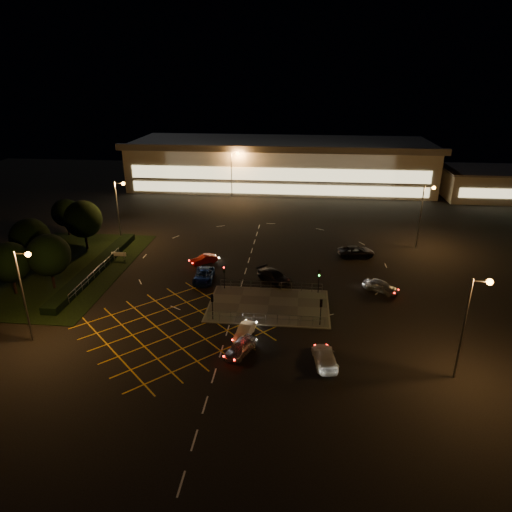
# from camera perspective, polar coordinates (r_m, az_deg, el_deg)

# --- Properties ---
(ground) EXTENTS (180.00, 180.00, 0.00)m
(ground) POSITION_cam_1_polar(r_m,az_deg,el_deg) (56.93, -0.29, -5.22)
(ground) COLOR black
(ground) RESTS_ON ground
(pedestrian_island) EXTENTS (14.00, 9.00, 0.12)m
(pedestrian_island) POSITION_cam_1_polar(r_m,az_deg,el_deg) (54.98, 1.57, -6.21)
(pedestrian_island) COLOR #4C4944
(pedestrian_island) RESTS_ON ground
(grass_verge) EXTENTS (18.00, 30.00, 0.08)m
(grass_verge) POSITION_cam_1_polar(r_m,az_deg,el_deg) (70.47, -23.01, -1.50)
(grass_verge) COLOR black
(grass_verge) RESTS_ON ground
(hedge) EXTENTS (2.00, 26.00, 1.00)m
(hedge) POSITION_cam_1_polar(r_m,az_deg,el_deg) (68.07, -19.36, -1.35)
(hedge) COLOR black
(hedge) RESTS_ON ground
(supermarket) EXTENTS (72.00, 26.50, 10.50)m
(supermarket) POSITION_cam_1_polar(r_m,az_deg,el_deg) (114.31, 3.06, 11.53)
(supermarket) COLOR beige
(supermarket) RESTS_ON ground
(retail_unit_a) EXTENTS (18.80, 14.80, 6.35)m
(retail_unit_a) POSITION_cam_1_polar(r_m,az_deg,el_deg) (114.23, 26.77, 8.14)
(retail_unit_a) COLOR beige
(retail_unit_a) RESTS_ON ground
(streetlight_sw) EXTENTS (1.78, 0.56, 10.03)m
(streetlight_sw) POSITION_cam_1_polar(r_m,az_deg,el_deg) (50.76, -26.93, -3.11)
(streetlight_sw) COLOR slate
(streetlight_sw) RESTS_ON ground
(streetlight_se) EXTENTS (1.78, 0.56, 10.03)m
(streetlight_se) POSITION_cam_1_polar(r_m,az_deg,el_deg) (43.88, 25.30, -6.66)
(streetlight_se) COLOR slate
(streetlight_se) RESTS_ON ground
(streetlight_nw) EXTENTS (1.78, 0.56, 10.03)m
(streetlight_nw) POSITION_cam_1_polar(r_m,az_deg,el_deg) (76.74, -16.70, 6.37)
(streetlight_nw) COLOR slate
(streetlight_nw) RESTS_ON ground
(streetlight_ne) EXTENTS (1.78, 0.56, 10.03)m
(streetlight_ne) POSITION_cam_1_polar(r_m,az_deg,el_deg) (75.42, 20.31, 5.66)
(streetlight_ne) COLOR slate
(streetlight_ne) RESTS_ON ground
(streetlight_far_left) EXTENTS (1.78, 0.56, 10.03)m
(streetlight_far_left) POSITION_cam_1_polar(r_m,az_deg,el_deg) (101.36, -2.85, 10.90)
(streetlight_far_left) COLOR slate
(streetlight_far_left) RESTS_ON ground
(streetlight_far_right) EXTENTS (1.78, 0.56, 10.03)m
(streetlight_far_right) POSITION_cam_1_polar(r_m,az_deg,el_deg) (105.23, 19.77, 10.07)
(streetlight_far_right) COLOR slate
(streetlight_far_right) RESTS_ON ground
(signal_sw) EXTENTS (0.28, 0.30, 3.15)m
(signal_sw) POSITION_cam_1_polar(r_m,az_deg,el_deg) (51.14, -5.49, -5.69)
(signal_sw) COLOR black
(signal_sw) RESTS_ON pedestrian_island
(signal_se) EXTENTS (0.28, 0.30, 3.15)m
(signal_se) POSITION_cam_1_polar(r_m,az_deg,el_deg) (50.34, 8.12, -6.30)
(signal_se) COLOR black
(signal_se) RESTS_ON pedestrian_island
(signal_nw) EXTENTS (0.28, 0.30, 3.15)m
(signal_nw) POSITION_cam_1_polar(r_m,az_deg,el_deg) (58.20, -4.01, -2.06)
(signal_nw) COLOR black
(signal_nw) RESTS_ON pedestrian_island
(signal_ne) EXTENTS (0.28, 0.30, 3.15)m
(signal_ne) POSITION_cam_1_polar(r_m,az_deg,el_deg) (57.50, 7.88, -2.54)
(signal_ne) COLOR black
(signal_ne) RESTS_ON pedestrian_island
(tree_a) EXTENTS (5.04, 5.04, 6.86)m
(tree_a) POSITION_cam_1_polar(r_m,az_deg,el_deg) (63.73, -28.43, -0.70)
(tree_a) COLOR black
(tree_a) RESTS_ON ground
(tree_b) EXTENTS (5.40, 5.40, 7.35)m
(tree_b) POSITION_cam_1_polar(r_m,az_deg,el_deg) (70.93, -26.40, 2.08)
(tree_b) COLOR black
(tree_b) RESTS_ON ground
(tree_c) EXTENTS (5.76, 5.76, 7.84)m
(tree_c) POSITION_cam_1_polar(r_m,az_deg,el_deg) (75.50, -20.80, 4.32)
(tree_c) COLOR black
(tree_c) RESTS_ON ground
(tree_d) EXTENTS (4.68, 4.68, 6.37)m
(tree_d) POSITION_cam_1_polar(r_m,az_deg,el_deg) (83.58, -22.67, 5.01)
(tree_d) COLOR black
(tree_d) RESTS_ON ground
(tree_e) EXTENTS (5.40, 5.40, 7.35)m
(tree_e) POSITION_cam_1_polar(r_m,az_deg,el_deg) (63.07, -24.50, 0.10)
(tree_e) COLOR black
(tree_e) RESTS_ON ground
(car_near_silver) EXTENTS (3.40, 4.67, 1.48)m
(car_near_silver) POSITION_cam_1_polar(r_m,az_deg,el_deg) (46.09, -1.95, -11.32)
(car_near_silver) COLOR #AFB1B7
(car_near_silver) RESTS_ON ground
(car_queue_white) EXTENTS (2.10, 3.97, 1.24)m
(car_queue_white) POSITION_cam_1_polar(r_m,az_deg,el_deg) (48.83, -1.42, -9.38)
(car_queue_white) COLOR white
(car_queue_white) RESTS_ON ground
(car_left_blue) EXTENTS (2.94, 5.63, 1.51)m
(car_left_blue) POSITION_cam_1_polar(r_m,az_deg,el_deg) (61.43, -6.55, -2.46)
(car_left_blue) COLOR navy
(car_left_blue) RESTS_ON ground
(car_far_dkgrey) EXTENTS (5.30, 5.12, 1.52)m
(car_far_dkgrey) POSITION_cam_1_polar(r_m,az_deg,el_deg) (60.92, 2.29, -2.54)
(car_far_dkgrey) COLOR black
(car_far_dkgrey) RESTS_ON ground
(car_right_silver) EXTENTS (4.75, 3.99, 1.53)m
(car_right_silver) POSITION_cam_1_polar(r_m,az_deg,el_deg) (60.23, 15.33, -3.66)
(car_right_silver) COLOR #A9ACB0
(car_right_silver) RESTS_ON ground
(car_circ_red) EXTENTS (3.92, 3.38, 1.28)m
(car_circ_red) POSITION_cam_1_polar(r_m,az_deg,el_deg) (67.02, -6.50, -0.42)
(car_circ_red) COLOR maroon
(car_circ_red) RESTS_ON ground
(car_east_grey) EXTENTS (5.88, 3.48, 1.53)m
(car_east_grey) POSITION_cam_1_polar(r_m,az_deg,el_deg) (70.84, 12.41, 0.56)
(car_east_grey) COLOR black
(car_east_grey) RESTS_ON ground
(car_approach_white) EXTENTS (2.69, 5.17, 1.43)m
(car_approach_white) POSITION_cam_1_polar(r_m,az_deg,el_deg) (45.18, 8.59, -12.39)
(car_approach_white) COLOR silver
(car_approach_white) RESTS_ON ground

